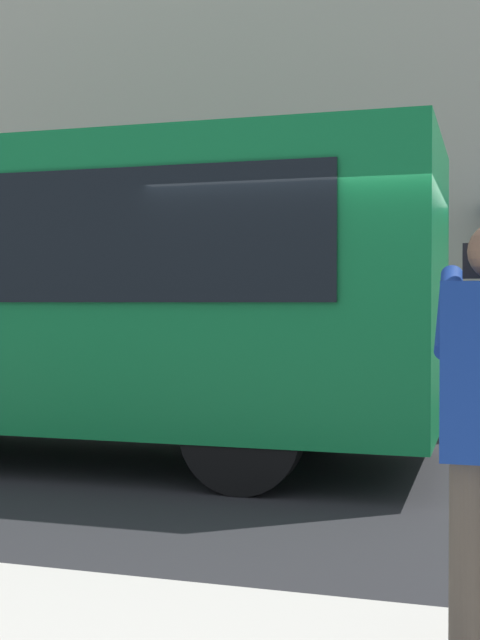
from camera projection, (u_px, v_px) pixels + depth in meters
The scene contains 2 objects.
ground_plane at pixel (323, 475), 7.61m from camera, with size 60.00×60.00×0.00m, color #232326.
building_facade_far at pixel (404, 33), 13.99m from camera, with size 28.00×1.55×12.00m.
Camera 1 is at (-1.45, 7.47, 1.56)m, focal length 47.65 mm.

